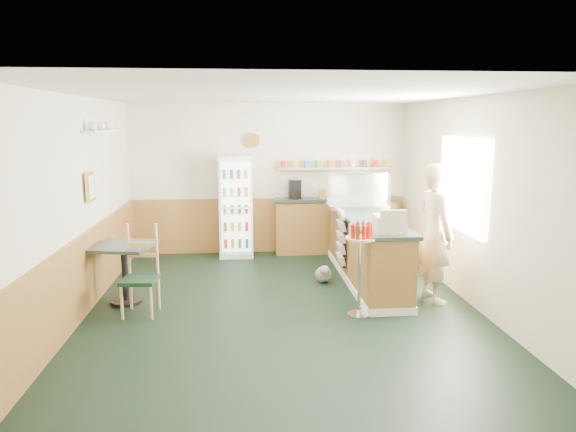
{
  "coord_description": "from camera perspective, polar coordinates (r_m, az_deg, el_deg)",
  "views": [
    {
      "loc": [
        -0.47,
        -6.3,
        2.38
      ],
      "look_at": [
        0.13,
        0.6,
        1.1
      ],
      "focal_mm": 32.0,
      "sensor_mm": 36.0,
      "label": 1
    }
  ],
  "objects": [
    {
      "name": "room_envelope",
      "position": [
        7.09,
        -3.01,
        3.5
      ],
      "size": [
        5.04,
        6.02,
        2.72
      ],
      "color": "beige",
      "rests_on": "ground"
    },
    {
      "name": "condiment_stand",
      "position": [
        6.34,
        8.02,
        -4.08
      ],
      "size": [
        0.37,
        0.37,
        1.16
      ],
      "rotation": [
        0.0,
        0.0,
        -0.21
      ],
      "color": "silver",
      "rests_on": "ground"
    },
    {
      "name": "cafe_table",
      "position": [
        7.11,
        -17.73,
        -4.88
      ],
      "size": [
        0.85,
        0.85,
        0.8
      ],
      "rotation": [
        0.0,
        0.0,
        -0.19
      ],
      "color": "black",
      "rests_on": "ground"
    },
    {
      "name": "newspaper_rack",
      "position": [
        7.8,
        5.94,
        -2.39
      ],
      "size": [
        0.09,
        0.42,
        0.85
      ],
      "color": "black",
      "rests_on": "ground"
    },
    {
      "name": "back_counter",
      "position": [
        9.43,
        5.22,
        -0.78
      ],
      "size": [
        2.24,
        0.42,
        1.69
      ],
      "color": "#A57235",
      "rests_on": "ground"
    },
    {
      "name": "cafe_chair",
      "position": [
        6.71,
        -16.06,
        -5.48
      ],
      "size": [
        0.46,
        0.46,
        1.12
      ],
      "rotation": [
        0.0,
        0.0,
        -0.1
      ],
      "color": "black",
      "rests_on": "ground"
    },
    {
      "name": "display_case",
      "position": [
        8.3,
        7.72,
        2.76
      ],
      "size": [
        0.97,
        0.51,
        0.55
      ],
      "color": "silver",
      "rests_on": "service_counter"
    },
    {
      "name": "cash_register",
      "position": [
        6.56,
        11.19,
        -0.85
      ],
      "size": [
        0.39,
        0.4,
        0.21
      ],
      "primitive_type": "cube",
      "rotation": [
        0.0,
        0.0,
        -0.05
      ],
      "color": "beige",
      "rests_on": "service_counter"
    },
    {
      "name": "shopkeeper",
      "position": [
        7.05,
        16.06,
        -1.87
      ],
      "size": [
        0.53,
        0.67,
        1.85
      ],
      "primitive_type": "imported",
      "rotation": [
        0.0,
        0.0,
        1.71
      ],
      "color": "tan",
      "rests_on": "ground"
    },
    {
      "name": "dog_doorstop",
      "position": [
        7.75,
        3.97,
        -6.4
      ],
      "size": [
        0.24,
        0.31,
        0.29
      ],
      "rotation": [
        0.0,
        0.0,
        -0.28
      ],
      "color": "gray",
      "rests_on": "ground"
    },
    {
      "name": "drinks_fridge",
      "position": [
        9.16,
        -5.81,
        1.08
      ],
      "size": [
        0.59,
        0.52,
        1.8
      ],
      "color": "white",
      "rests_on": "ground"
    },
    {
      "name": "ground",
      "position": [
        6.75,
        -0.71,
        -10.19
      ],
      "size": [
        6.0,
        6.0,
        0.0
      ],
      "primitive_type": "plane",
      "color": "black",
      "rests_on": "ground"
    },
    {
      "name": "service_counter",
      "position": [
        7.84,
        8.6,
        -3.85
      ],
      "size": [
        0.68,
        3.01,
        1.01
      ],
      "color": "#A57235",
      "rests_on": "ground"
    }
  ]
}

